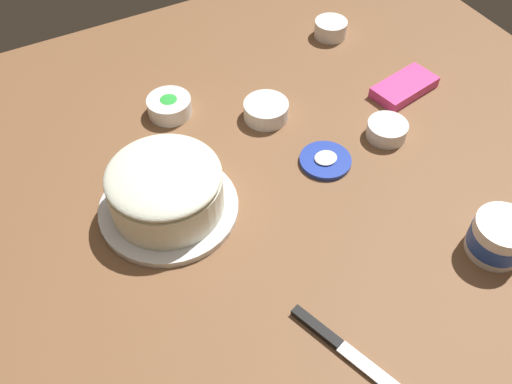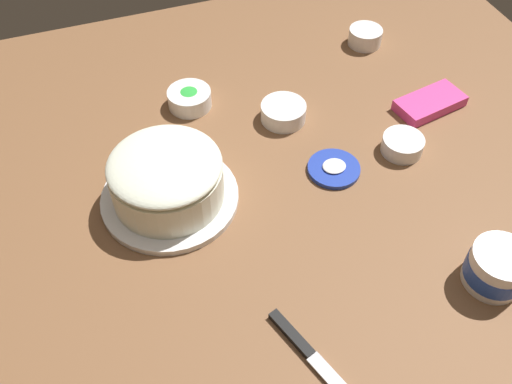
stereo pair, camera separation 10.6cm
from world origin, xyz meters
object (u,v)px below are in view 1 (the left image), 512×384
spreading_knife (340,346)px  candy_box_lower (404,87)px  sprinkle_bowl_blue (266,110)px  sprinkle_bowl_rainbow (387,130)px  frosting_tub_lid (325,160)px  sprinkle_bowl_green (169,105)px  frosted_cake (166,191)px  sprinkle_bowl_orange (331,28)px  frosting_tub (499,237)px

spreading_knife → candy_box_lower: bearing=-136.8°
sprinkle_bowl_blue → sprinkle_bowl_rainbow: bearing=138.0°
frosting_tub_lid → sprinkle_bowl_blue: size_ratio=1.08×
sprinkle_bowl_green → frosted_cake: bearing=66.7°
spreading_knife → candy_box_lower: size_ratio=1.48×
frosted_cake → sprinkle_bowl_orange: size_ratio=3.20×
spreading_knife → sprinkle_bowl_green: 0.65m
sprinkle_bowl_orange → sprinkle_bowl_blue: bearing=33.1°
frosting_tub → frosting_tub_lid: frosting_tub is taller
sprinkle_bowl_orange → candy_box_lower: 0.27m
frosting_tub → sprinkle_bowl_orange: 0.71m
sprinkle_bowl_blue → sprinkle_bowl_rainbow: 0.26m
frosting_tub → frosted_cake: bearing=-37.3°
frosted_cake → frosting_tub_lid: size_ratio=2.48×
frosted_cake → sprinkle_bowl_orange: bearing=-150.2°
frosted_cake → frosting_tub: size_ratio=2.57×
frosting_tub → sprinkle_bowl_rainbow: bearing=-91.9°
sprinkle_bowl_orange → sprinkle_bowl_rainbow: sprinkle_bowl_orange is taller
frosting_tub_lid → frosted_cake: bearing=-6.3°
sprinkle_bowl_rainbow → spreading_knife: bearing=44.8°
spreading_knife → sprinkle_bowl_blue: (-0.16, -0.53, 0.01)m
sprinkle_bowl_rainbow → sprinkle_bowl_blue: bearing=-42.0°
sprinkle_bowl_blue → sprinkle_bowl_orange: (-0.30, -0.19, 0.00)m
sprinkle_bowl_orange → sprinkle_bowl_green: size_ratio=0.85×
sprinkle_bowl_orange → spreading_knife: bearing=57.6°
candy_box_lower → sprinkle_bowl_orange: bearing=-95.1°
spreading_knife → sprinkle_bowl_orange: bearing=-122.4°
spreading_knife → frosted_cake: bearing=-71.7°
spreading_knife → sprinkle_bowl_orange: size_ratio=2.76×
sprinkle_bowl_rainbow → sprinkle_bowl_green: 0.48m
frosted_cake → sprinkle_bowl_blue: bearing=-153.9°
sprinkle_bowl_orange → sprinkle_bowl_rainbow: size_ratio=0.96×
sprinkle_bowl_orange → candy_box_lower: sprinkle_bowl_orange is taller
frosting_tub → spreading_knife: size_ratio=0.45×
sprinkle_bowl_rainbow → sprinkle_bowl_green: sprinkle_bowl_green is taller
spreading_knife → candy_box_lower: candy_box_lower is taller
frosted_cake → sprinkle_bowl_green: (-0.11, -0.26, -0.03)m
sprinkle_bowl_orange → sprinkle_bowl_green: bearing=9.6°
sprinkle_bowl_green → frosting_tub_lid: bearing=126.9°
frosting_tub → frosting_tub_lid: 0.36m
sprinkle_bowl_blue → spreading_knife: bearing=73.0°
sprinkle_bowl_rainbow → candy_box_lower: 0.16m
candy_box_lower → sprinkle_bowl_green: bearing=-31.0°
frosting_tub → spreading_knife: (0.35, 0.03, -0.03)m
frosted_cake → sprinkle_bowl_blue: size_ratio=2.68×
frosting_tub → sprinkle_bowl_orange: size_ratio=1.24×
frosting_tub_lid → sprinkle_bowl_orange: size_ratio=1.29×
frosting_tub → frosting_tub_lid: size_ratio=0.97×
sprinkle_bowl_blue → candy_box_lower: 0.33m
sprinkle_bowl_blue → sprinkle_bowl_rainbow: size_ratio=1.15×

